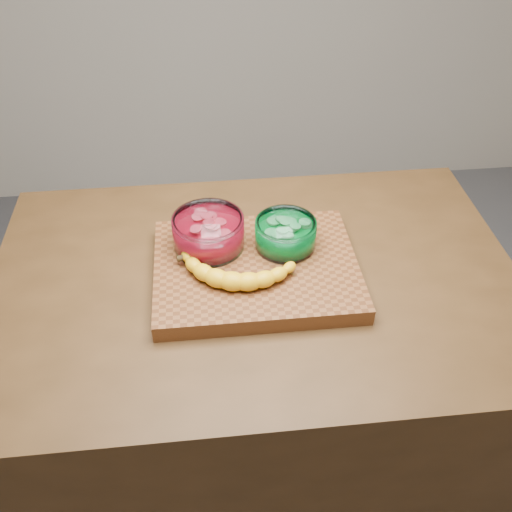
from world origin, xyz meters
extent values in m
plane|color=#545458|center=(0.00, 0.00, 0.00)|extent=(3.50, 3.50, 0.00)
cube|color=#472D15|center=(0.00, 0.00, 0.45)|extent=(1.20, 0.80, 0.90)
cube|color=brown|center=(0.00, 0.00, 0.92)|extent=(0.45, 0.35, 0.04)
cylinder|color=white|center=(-0.10, 0.07, 0.98)|extent=(0.16, 0.16, 0.08)
cylinder|color=red|center=(-0.10, 0.07, 0.97)|extent=(0.14, 0.14, 0.04)
cylinder|color=#FF5064|center=(-0.10, 0.07, 1.00)|extent=(0.13, 0.13, 0.02)
cylinder|color=white|center=(0.07, 0.05, 0.97)|extent=(0.14, 0.14, 0.06)
cylinder|color=#00942F|center=(0.07, 0.05, 0.96)|extent=(0.12, 0.12, 0.04)
cylinder|color=#6CE586|center=(0.07, 0.05, 0.99)|extent=(0.11, 0.11, 0.02)
camera|label=1|loc=(-0.10, -0.94, 1.77)|focal=40.00mm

